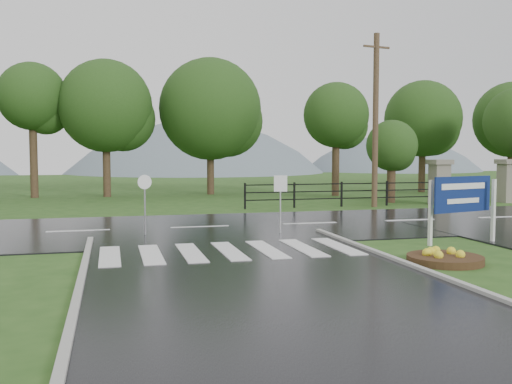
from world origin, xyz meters
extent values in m
plane|color=#284D19|center=(0.00, 0.00, 0.00)|extent=(120.00, 120.00, 0.00)
cube|color=black|center=(0.00, 10.00, 0.00)|extent=(90.00, 8.00, 0.04)
cube|color=silver|center=(-3.00, 5.00, 0.06)|extent=(0.50, 2.80, 0.02)
cube|color=silver|center=(-2.00, 5.00, 0.06)|extent=(0.50, 2.80, 0.02)
cube|color=silver|center=(-1.00, 5.00, 0.06)|extent=(0.50, 2.80, 0.02)
cube|color=silver|center=(0.00, 5.00, 0.06)|extent=(0.50, 2.80, 0.02)
cube|color=silver|center=(1.00, 5.00, 0.06)|extent=(0.50, 2.80, 0.02)
cube|color=silver|center=(2.00, 5.00, 0.06)|extent=(0.50, 2.80, 0.02)
cube|color=silver|center=(3.00, 5.00, 0.06)|extent=(0.50, 2.80, 0.02)
cube|color=gray|center=(13.00, 16.00, 1.00)|extent=(0.80, 0.80, 2.00)
cube|color=#6B6659|center=(13.00, 16.00, 2.12)|extent=(1.00, 1.00, 0.24)
cube|color=gray|center=(17.00, 16.00, 1.00)|extent=(0.80, 0.80, 2.00)
cube|color=#6B6659|center=(17.00, 16.00, 2.12)|extent=(1.00, 1.00, 0.24)
cube|color=black|center=(7.75, 16.00, 0.40)|extent=(9.50, 0.05, 0.05)
cube|color=black|center=(7.75, 16.00, 0.75)|extent=(9.50, 0.05, 0.05)
cube|color=black|center=(7.75, 16.00, 1.10)|extent=(9.50, 0.05, 0.05)
cube|color=black|center=(3.00, 16.00, 0.60)|extent=(0.08, 0.08, 1.20)
cube|color=black|center=(12.50, 16.00, 0.60)|extent=(0.08, 0.08, 1.20)
sphere|color=slate|center=(8.00, 65.00, -17.28)|extent=(48.00, 48.00, 48.00)
sphere|color=slate|center=(36.00, 65.00, -12.96)|extent=(36.00, 36.00, 36.00)
cube|color=silver|center=(5.66, 4.76, 0.92)|extent=(0.11, 0.11, 1.84)
cube|color=silver|center=(7.68, 4.76, 0.92)|extent=(0.11, 0.11, 1.84)
cube|color=navy|center=(6.67, 4.76, 1.42)|extent=(2.14, 0.63, 1.01)
cube|color=white|center=(6.67, 4.72, 1.65)|extent=(1.69, 0.47, 0.17)
cube|color=white|center=(6.67, 4.72, 1.24)|extent=(1.24, 0.35, 0.14)
cylinder|color=#332111|center=(4.65, 2.44, 0.09)|extent=(1.76, 1.76, 0.18)
cube|color=#939399|center=(2.23, 7.86, 0.88)|extent=(0.04, 0.04, 1.76)
cube|color=white|center=(2.23, 7.84, 1.62)|extent=(0.41, 0.13, 0.51)
cylinder|color=#939399|center=(-1.93, 8.56, 0.89)|extent=(0.05, 0.05, 1.78)
cylinder|color=white|center=(-1.93, 8.54, 1.69)|extent=(0.43, 0.14, 0.44)
cylinder|color=#473523|center=(9.22, 15.50, 4.08)|extent=(0.27, 0.27, 8.16)
cube|color=brown|center=(9.22, 15.50, 7.52)|extent=(1.44, 0.34, 0.09)
cylinder|color=#3D2B1C|center=(11.14, 17.50, 1.23)|extent=(0.39, 0.39, 2.46)
sphere|color=#1C3D13|center=(11.14, 17.50, 2.95)|extent=(2.63, 2.63, 2.63)
camera|label=1|loc=(-2.95, -9.30, 2.60)|focal=40.00mm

